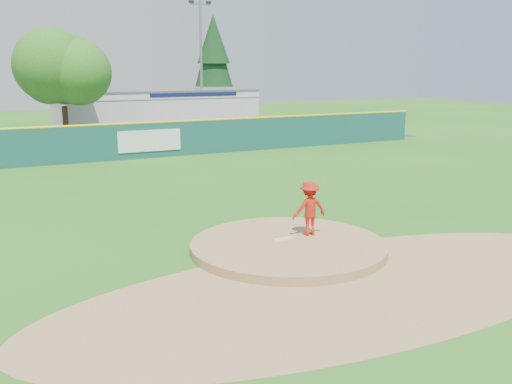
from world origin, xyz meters
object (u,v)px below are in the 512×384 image
pitcher (309,208)px  deciduous_tree (62,75)px  pool_building_grp (154,110)px  conifer_tree (214,61)px  light_pole_right (201,60)px  van (74,139)px

pitcher → deciduous_tree: deciduous_tree is taller
pool_building_grp → conifer_tree: bearing=29.8°
pitcher → deciduous_tree: bearing=-79.3°
pitcher → light_pole_right: light_pole_right is taller
light_pole_right → van: bearing=-149.4°
van → light_pole_right: 13.61m
pitcher → van: 22.34m
pitcher → deciduous_tree: 25.06m
deciduous_tree → light_pole_right: (11.00, 4.00, 0.99)m
pitcher → van: bearing=-78.6°
deciduous_tree → conifer_tree: bearing=36.3°
deciduous_tree → light_pole_right: 11.75m
pitcher → conifer_tree: size_ratio=0.17×
van → deciduous_tree: bearing=8.8°
pitcher → deciduous_tree: size_ratio=0.22×
van → pool_building_grp: bearing=-31.9°
light_pole_right → pool_building_grp: bearing=135.1°
conifer_tree → light_pole_right: bearing=-119.7°
light_pole_right → pitcher: bearing=-105.8°
pitcher → pool_building_grp: 32.05m
van → deciduous_tree: 4.51m
deciduous_tree → light_pole_right: bearing=20.0°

